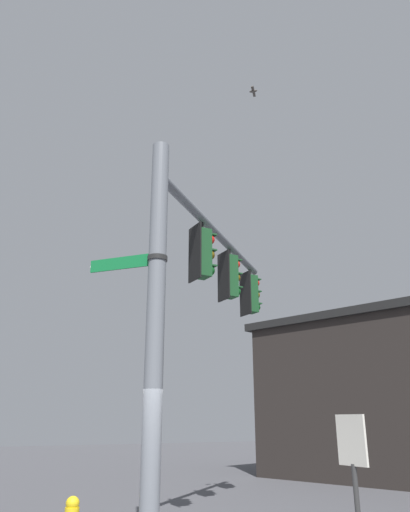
{
  "coord_description": "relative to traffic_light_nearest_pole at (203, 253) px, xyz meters",
  "views": [
    {
      "loc": [
        7.34,
        -3.05,
        2.02
      ],
      "look_at": [
        -1.48,
        1.72,
        5.4
      ],
      "focal_mm": 34.57,
      "sensor_mm": 36.0,
      "label": 1
    }
  ],
  "objects": [
    {
      "name": "traffic_light_mid_outer",
      "position": [
        -2.46,
        2.85,
        0.0
      ],
      "size": [
        0.54,
        0.49,
        1.31
      ],
      "color": "black"
    },
    {
      "name": "street_name_sign",
      "position": [
        1.11,
        -1.83,
        -0.77
      ],
      "size": [
        1.17,
        1.04,
        0.22
      ],
      "color": "#147238"
    },
    {
      "name": "bird_flying",
      "position": [
        0.34,
        1.22,
        4.32
      ],
      "size": [
        0.28,
        0.28,
        0.12
      ],
      "color": "#4C4742"
    },
    {
      "name": "historical_marker",
      "position": [
        2.57,
        1.27,
        -4.0
      ],
      "size": [
        0.6,
        0.08,
        2.13
      ],
      "color": "#333333",
      "rests_on": "ground"
    },
    {
      "name": "traffic_light_mid_inner",
      "position": [
        -1.23,
        1.42,
        0.0
      ],
      "size": [
        0.54,
        0.49,
        1.31
      ],
      "color": "black"
    },
    {
      "name": "mast_arm",
      "position": [
        -0.71,
        0.8,
        0.8
      ],
      "size": [
        4.29,
        4.93,
        0.19
      ],
      "primitive_type": "cylinder",
      "rotation": [
        0.0,
        1.57,
        2.28
      ],
      "color": "slate"
    },
    {
      "name": "traffic_light_nearest_pole",
      "position": [
        0.0,
        0.0,
        0.0
      ],
      "size": [
        0.54,
        0.49,
        1.31
      ],
      "color": "black"
    },
    {
      "name": "signal_pole",
      "position": [
        1.37,
        -1.6,
        -1.99
      ],
      "size": [
        0.3,
        0.3,
        6.82
      ],
      "primitive_type": "cylinder",
      "color": "slate",
      "rests_on": "ground"
    }
  ]
}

